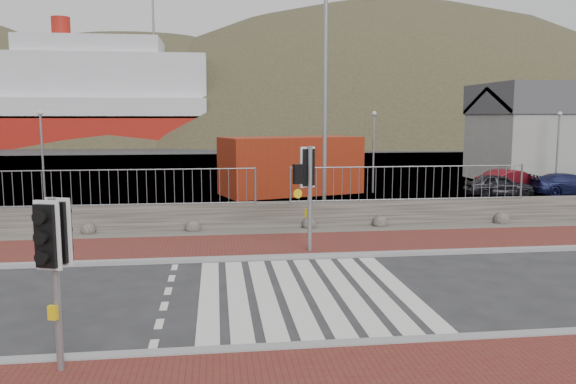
{
  "coord_description": "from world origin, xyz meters",
  "views": [
    {
      "loc": [
        -1.9,
        -11.68,
        3.79
      ],
      "look_at": [
        -0.02,
        3.0,
        1.83
      ],
      "focal_mm": 35.0,
      "sensor_mm": 36.0,
      "label": 1
    }
  ],
  "objects": [
    {
      "name": "stone_wall",
      "position": [
        0.0,
        7.3,
        0.45
      ],
      "size": [
        40.0,
        0.6,
        0.9
      ],
      "primitive_type": "cube",
      "color": "#423D36",
      "rests_on": "ground"
    },
    {
      "name": "traffic_signal_near",
      "position": [
        -4.24,
        -3.41,
        1.92
      ],
      "size": [
        0.43,
        0.34,
        2.66
      ],
      "rotation": [
        0.0,
        0.0,
        -0.33
      ],
      "color": "gray",
      "rests_on": "ground"
    },
    {
      "name": "railing",
      "position": [
        0.0,
        7.15,
        1.82
      ],
      "size": [
        18.07,
        0.07,
        1.22
      ],
      "color": "gray",
      "rests_on": "stone_wall"
    },
    {
      "name": "gravel_strip",
      "position": [
        0.0,
        6.5,
        0.03
      ],
      "size": [
        40.0,
        1.5,
        0.06
      ],
      "primitive_type": "cube",
      "color": "#59544C",
      "rests_on": "ground"
    },
    {
      "name": "sidewalk_far",
      "position": [
        0.0,
        4.5,
        0.04
      ],
      "size": [
        40.0,
        3.0,
        0.08
      ],
      "primitive_type": "cube",
      "color": "brown",
      "rests_on": "ground"
    },
    {
      "name": "shipping_container",
      "position": [
        1.82,
        16.09,
        1.42
      ],
      "size": [
        7.37,
        4.78,
        2.85
      ],
      "primitive_type": "cube",
      "rotation": [
        0.0,
        0.0,
        0.31
      ],
      "color": "#982910",
      "rests_on": "ground"
    },
    {
      "name": "ground",
      "position": [
        0.0,
        0.0,
        0.0
      ],
      "size": [
        220.0,
        220.0,
        0.0
      ],
      "primitive_type": "plane",
      "color": "#28282B",
      "rests_on": "ground"
    },
    {
      "name": "car_b",
      "position": [
        12.79,
        14.63,
        0.61
      ],
      "size": [
        3.93,
        2.34,
        1.22
      ],
      "primitive_type": "imported",
      "rotation": [
        0.0,
        0.0,
        1.87
      ],
      "color": "#5D0D14",
      "rests_on": "ground"
    },
    {
      "name": "water",
      "position": [
        0.0,
        62.9,
        0.0
      ],
      "size": [
        220.0,
        50.0,
        0.05
      ],
      "primitive_type": "cube",
      "color": "#3F4C54",
      "rests_on": "ground"
    },
    {
      "name": "kerb_far",
      "position": [
        0.0,
        3.0,
        0.05
      ],
      "size": [
        40.0,
        0.25,
        0.12
      ],
      "primitive_type": "cube",
      "color": "gray",
      "rests_on": "ground"
    },
    {
      "name": "ferry",
      "position": [
        -24.65,
        67.9,
        5.36
      ],
      "size": [
        50.0,
        16.0,
        20.0
      ],
      "color": "maroon",
      "rests_on": "ground"
    },
    {
      "name": "streetlight",
      "position": [
        2.1,
        8.11,
        4.56
      ],
      "size": [
        1.72,
        0.31,
        8.1
      ],
      "rotation": [
        0.0,
        0.0,
        0.08
      ],
      "color": "gray",
      "rests_on": "ground"
    },
    {
      "name": "zebra_crossing",
      "position": [
        -0.0,
        0.0,
        0.01
      ],
      "size": [
        4.62,
        5.6,
        0.01
      ],
      "color": "silver",
      "rests_on": "ground"
    },
    {
      "name": "traffic_signal_far",
      "position": [
        0.62,
        3.51,
        2.19
      ],
      "size": [
        0.74,
        0.43,
        3.02
      ],
      "rotation": [
        0.0,
        0.0,
        3.46
      ],
      "color": "gray",
      "rests_on": "ground"
    },
    {
      "name": "quay",
      "position": [
        0.0,
        27.9,
        0.0
      ],
      "size": [
        120.0,
        40.0,
        0.5
      ],
      "primitive_type": "cube",
      "color": "#4C4C4F",
      "rests_on": "ground"
    },
    {
      "name": "car_c",
      "position": [
        15.27,
        13.71,
        0.54
      ],
      "size": [
        3.79,
        1.66,
        1.08
      ],
      "primitive_type": "imported",
      "rotation": [
        0.0,
        0.0,
        1.53
      ],
      "color": "#151943",
      "rests_on": "ground"
    },
    {
      "name": "kerb_near",
      "position": [
        0.0,
        -3.0,
        0.05
      ],
      "size": [
        40.0,
        0.25,
        0.12
      ],
      "primitive_type": "cube",
      "color": "gray",
      "rests_on": "ground"
    },
    {
      "name": "car_a",
      "position": [
        11.71,
        13.84,
        0.55
      ],
      "size": [
        3.34,
        1.64,
        1.1
      ],
      "primitive_type": "imported",
      "rotation": [
        0.0,
        0.0,
        1.46
      ],
      "color": "black",
      "rests_on": "ground"
    },
    {
      "name": "hills_backdrop",
      "position": [
        6.74,
        87.9,
        -23.05
      ],
      "size": [
        254.0,
        90.0,
        100.0
      ],
      "color": "#343620",
      "rests_on": "ground"
    }
  ]
}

